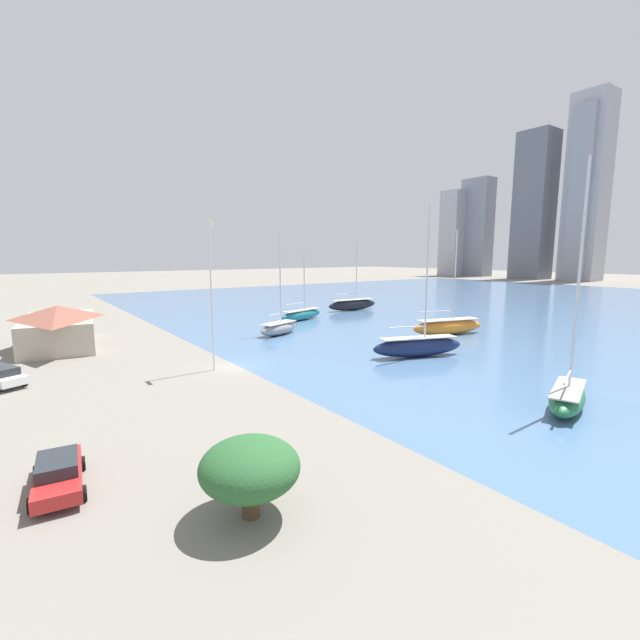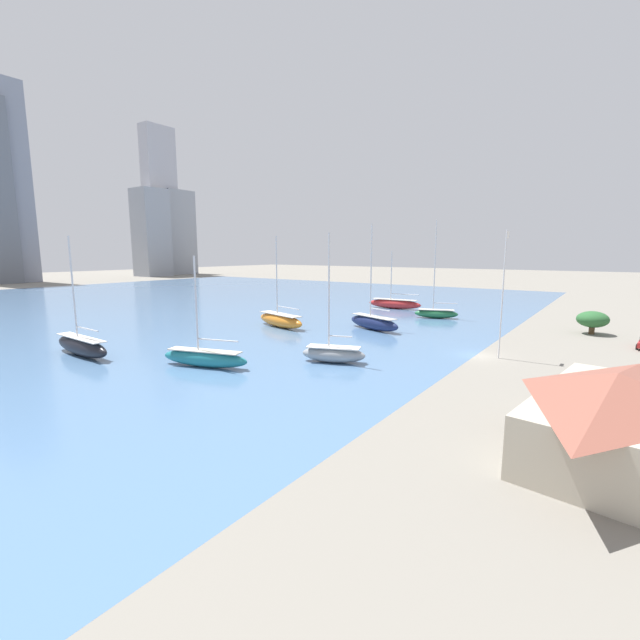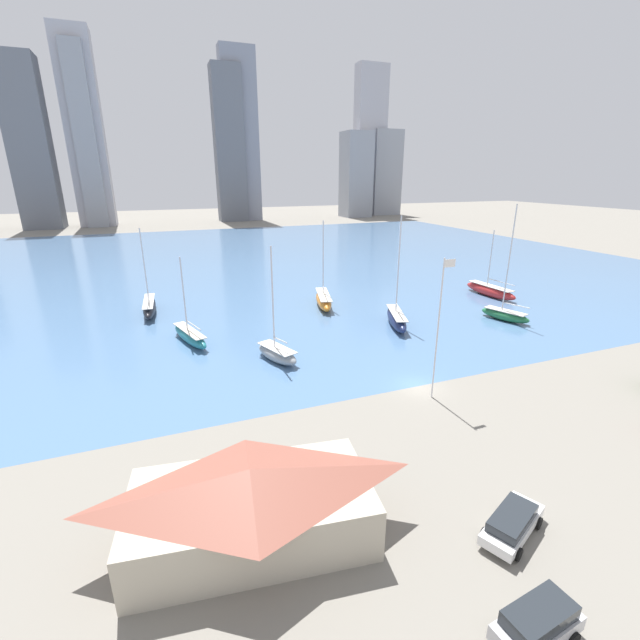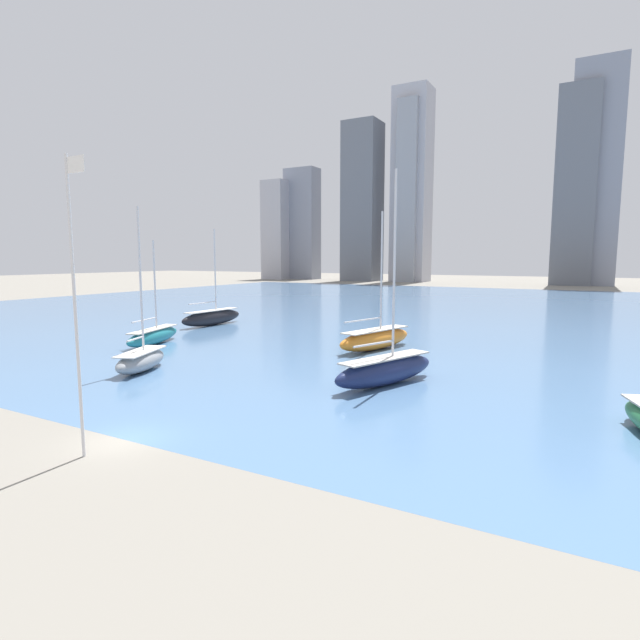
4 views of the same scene
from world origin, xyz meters
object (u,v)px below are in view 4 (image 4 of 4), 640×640
(flag_pole, at_px, (75,299))
(sailboat_black, at_px, (212,317))
(sailboat_orange, at_px, (376,339))
(sailboat_gray, at_px, (141,359))
(sailboat_teal, at_px, (153,336))
(sailboat_navy, at_px, (386,369))

(flag_pole, relative_size, sailboat_black, 1.04)
(sailboat_orange, height_order, sailboat_gray, sailboat_orange)
(flag_pole, xyz_separation_m, sailboat_teal, (-20.30, 22.77, -6.27))
(sailboat_black, height_order, sailboat_gray, sailboat_gray)
(sailboat_gray, distance_m, sailboat_navy, 19.51)
(sailboat_black, relative_size, sailboat_gray, 0.98)
(sailboat_gray, xyz_separation_m, sailboat_teal, (-8.75, 9.34, -0.02))
(sailboat_gray, distance_m, sailboat_teal, 12.80)
(sailboat_teal, bearing_deg, sailboat_black, 91.24)
(flag_pole, distance_m, sailboat_orange, 31.98)
(flag_pole, distance_m, sailboat_teal, 31.14)
(sailboat_gray, relative_size, sailboat_navy, 0.86)
(sailboat_gray, height_order, sailboat_teal, sailboat_gray)
(sailboat_orange, relative_size, sailboat_gray, 1.04)
(flag_pole, distance_m, sailboat_navy, 21.06)
(sailboat_black, xyz_separation_m, sailboat_gray, (13.45, -23.86, -0.17))
(sailboat_black, height_order, sailboat_navy, sailboat_navy)
(sailboat_gray, bearing_deg, flag_pole, -69.64)
(flag_pole, xyz_separation_m, sailboat_orange, (1.19, 31.37, -6.10))
(sailboat_teal, distance_m, sailboat_navy, 27.77)
(sailboat_orange, bearing_deg, sailboat_navy, -49.25)
(sailboat_teal, bearing_deg, sailboat_navy, -24.81)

